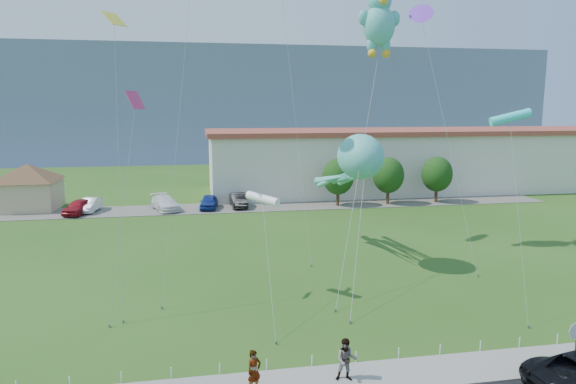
% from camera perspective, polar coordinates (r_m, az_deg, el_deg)
% --- Properties ---
extents(ground, '(160.00, 160.00, 0.00)m').
position_cam_1_polar(ground, '(25.01, 4.33, -17.14)').
color(ground, '#294F16').
rests_on(ground, ground).
extents(sidewalk, '(80.00, 2.50, 0.10)m').
position_cam_1_polar(sidewalk, '(22.65, 6.17, -20.04)').
color(sidewalk, gray).
rests_on(sidewalk, ground).
extents(parking_strip, '(70.00, 6.00, 0.06)m').
position_cam_1_polar(parking_strip, '(58.01, -4.30, -1.67)').
color(parking_strip, '#59544C').
rests_on(parking_strip, ground).
extents(hill_ridge, '(160.00, 50.00, 25.00)m').
position_cam_1_polar(hill_ridge, '(141.76, -7.93, 9.88)').
color(hill_ridge, slate).
rests_on(hill_ridge, ground).
extents(pavilion, '(9.20, 9.20, 5.00)m').
position_cam_1_polar(pavilion, '(62.92, -26.94, 0.96)').
color(pavilion, tan).
rests_on(pavilion, ground).
extents(warehouse, '(61.00, 15.00, 8.20)m').
position_cam_1_polar(warehouse, '(73.23, 15.61, 3.56)').
color(warehouse, beige).
rests_on(warehouse, ground).
extents(rope_fence, '(26.05, 0.05, 0.50)m').
position_cam_1_polar(rope_fence, '(23.78, 5.16, -17.96)').
color(rope_fence, white).
rests_on(rope_fence, ground).
extents(tree_near, '(3.60, 3.60, 5.47)m').
position_cam_1_polar(tree_near, '(58.33, 5.59, 1.71)').
color(tree_near, '#3F2B19').
rests_on(tree_near, ground).
extents(tree_mid, '(3.60, 3.60, 5.47)m').
position_cam_1_polar(tree_mid, '(60.23, 11.10, 1.82)').
color(tree_mid, '#3F2B19').
rests_on(tree_mid, ground).
extents(tree_far, '(3.60, 3.60, 5.47)m').
position_cam_1_polar(tree_far, '(62.64, 16.22, 1.91)').
color(tree_far, '#3F2B19').
rests_on(tree_far, ground).
extents(pedestrian_left, '(0.74, 0.65, 1.70)m').
position_cam_1_polar(pedestrian_left, '(21.34, -3.79, -19.23)').
color(pedestrian_left, gray).
rests_on(pedestrian_left, sidewalk).
extents(pedestrian_right, '(0.99, 0.85, 1.78)m').
position_cam_1_polar(pedestrian_right, '(22.13, 6.50, -18.03)').
color(pedestrian_right, gray).
rests_on(pedestrian_right, sidewalk).
extents(parked_car_red, '(3.01, 4.88, 1.55)m').
position_cam_1_polar(parked_car_red, '(58.08, -22.25, -1.54)').
color(parked_car_red, maroon).
rests_on(parked_car_red, parking_strip).
extents(parked_car_silver, '(2.20, 4.63, 1.47)m').
position_cam_1_polar(parked_car_silver, '(59.06, -21.14, -1.34)').
color(parked_car_silver, silver).
rests_on(parked_car_silver, parking_strip).
extents(parked_car_white, '(3.81, 5.81, 1.56)m').
position_cam_1_polar(parked_car_white, '(57.55, -13.52, -1.18)').
color(parked_car_white, white).
rests_on(parked_car_white, parking_strip).
extents(parked_car_blue, '(2.26, 4.57, 1.50)m').
position_cam_1_polar(parked_car_blue, '(57.39, -8.81, -1.09)').
color(parked_car_blue, navy).
rests_on(parked_car_blue, parking_strip).
extents(parked_car_black, '(1.84, 4.76, 1.55)m').
position_cam_1_polar(parked_car_black, '(57.83, -5.53, -0.91)').
color(parked_car_black, black).
rests_on(parked_car_black, parking_strip).
extents(octopus_kite, '(4.84, 16.49, 9.40)m').
position_cam_1_polar(octopus_kite, '(36.47, 7.32, 2.86)').
color(octopus_kite, teal).
rests_on(octopus_kite, ground).
extents(teddy_bear_kite, '(8.03, 12.97, 19.95)m').
position_cam_1_polar(teddy_bear_kite, '(40.72, 10.11, 18.26)').
color(teddy_bear_kite, teal).
rests_on(teddy_bear_kite, ground).
extents(small_kite_purple, '(2.43, 8.10, 18.76)m').
position_cam_1_polar(small_kite_purple, '(41.34, 14.70, 18.10)').
color(small_kite_purple, purple).
rests_on(small_kite_purple, ground).
extents(small_kite_cyan, '(0.90, 4.91, 11.05)m').
position_cam_1_polar(small_kite_cyan, '(31.00, 23.48, 7.46)').
color(small_kite_cyan, '#32E5E2').
rests_on(small_kite_cyan, ground).
extents(small_kite_white, '(0.53, 7.49, 6.37)m').
position_cam_1_polar(small_kite_white, '(29.64, -2.82, -0.85)').
color(small_kite_white, white).
rests_on(small_kite_white, ground).
extents(small_kite_pink, '(2.14, 4.05, 11.98)m').
position_cam_1_polar(small_kite_pink, '(29.22, -16.89, 7.23)').
color(small_kite_pink, '#CF2E60').
rests_on(small_kite_pink, ground).
extents(small_kite_yellow, '(1.29, 4.19, 16.29)m').
position_cam_1_polar(small_kite_yellow, '(29.92, -18.64, 13.95)').
color(small_kite_yellow, yellow).
rests_on(small_kite_yellow, ground).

